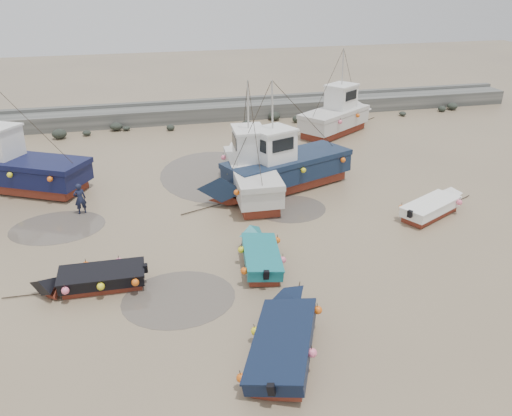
% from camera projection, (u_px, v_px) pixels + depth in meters
% --- Properties ---
extents(ground, '(120.00, 120.00, 0.00)m').
position_uv_depth(ground, '(226.00, 255.00, 22.32)').
color(ground, '#8C795A').
rests_on(ground, ground).
extents(seawall, '(60.00, 4.92, 1.50)m').
position_uv_depth(seawall, '(180.00, 114.00, 41.31)').
color(seawall, slate).
rests_on(seawall, ground).
extents(puddle_a, '(4.44, 4.44, 0.01)m').
position_uv_depth(puddle_a, '(179.00, 298.00, 19.42)').
color(puddle_a, '#524A41').
rests_on(puddle_a, ground).
extents(puddle_b, '(3.80, 3.80, 0.01)m').
position_uv_depth(puddle_b, '(291.00, 209.00, 26.60)').
color(puddle_b, '#524A41').
rests_on(puddle_b, ground).
extents(puddle_c, '(4.60, 4.60, 0.01)m').
position_uv_depth(puddle_c, '(58.00, 227.00, 24.71)').
color(puddle_c, '#524A41').
rests_on(puddle_c, ground).
extents(puddle_d, '(6.80, 6.80, 0.01)m').
position_uv_depth(puddle_d, '(215.00, 175.00, 30.95)').
color(puddle_d, '#524A41').
rests_on(puddle_d, ground).
extents(dinghy_1, '(3.73, 6.31, 1.43)m').
position_uv_depth(dinghy_1, '(287.00, 337.00, 16.60)').
color(dinghy_1, maroon).
rests_on(dinghy_1, ground).
extents(dinghy_2, '(2.29, 5.46, 1.43)m').
position_uv_depth(dinghy_2, '(260.00, 252.00, 21.48)').
color(dinghy_2, maroon).
rests_on(dinghy_2, ground).
extents(dinghy_3, '(5.45, 3.20, 1.43)m').
position_uv_depth(dinghy_3, '(435.00, 205.00, 25.75)').
color(dinghy_3, maroon).
rests_on(dinghy_3, ground).
extents(dinghy_4, '(5.64, 1.87, 1.43)m').
position_uv_depth(dinghy_4, '(93.00, 277.00, 19.79)').
color(dinghy_4, maroon).
rests_on(dinghy_4, ground).
extents(cabin_boat_0, '(10.52, 6.66, 6.22)m').
position_uv_depth(cabin_boat_0, '(8.00, 167.00, 28.56)').
color(cabin_boat_0, maroon).
rests_on(cabin_boat_0, ground).
extents(cabin_boat_1, '(2.94, 9.77, 6.22)m').
position_uv_depth(cabin_boat_1, '(250.00, 169.00, 28.14)').
color(cabin_boat_1, maroon).
rests_on(cabin_boat_1, ground).
extents(cabin_boat_2, '(10.51, 5.57, 6.22)m').
position_uv_depth(cabin_boat_2, '(279.00, 168.00, 28.39)').
color(cabin_boat_2, maroon).
rests_on(cabin_boat_2, ground).
extents(cabin_boat_3, '(8.25, 6.12, 6.22)m').
position_uv_depth(cabin_boat_3, '(339.00, 115.00, 38.31)').
color(cabin_boat_3, maroon).
rests_on(cabin_boat_3, ground).
extents(person, '(0.69, 0.54, 1.68)m').
position_uv_depth(person, '(82.00, 213.00, 26.12)').
color(person, '#161A31').
rests_on(person, ground).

